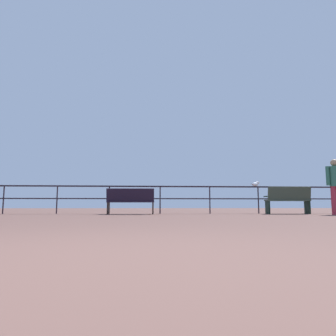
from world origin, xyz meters
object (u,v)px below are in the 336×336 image
(bench_near_right, at_px, (288,199))
(seagull_on_rail, at_px, (256,184))
(bench_near_left, at_px, (131,200))
(person_by_bench, at_px, (336,183))

(bench_near_right, height_order, seagull_on_rail, seagull_on_rail)
(bench_near_left, xyz_separation_m, bench_near_right, (5.47, -0.00, 0.05))
(person_by_bench, relative_size, seagull_on_rail, 4.50)
(person_by_bench, height_order, seagull_on_rail, person_by_bench)
(bench_near_left, relative_size, bench_near_right, 1.06)
(person_by_bench, distance_m, seagull_on_rail, 2.63)
(bench_near_right, bearing_deg, bench_near_left, 179.98)
(bench_near_right, distance_m, seagull_on_rail, 1.25)
(bench_near_right, relative_size, person_by_bench, 0.85)
(bench_near_right, xyz_separation_m, person_by_bench, (1.09, -1.05, 0.49))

